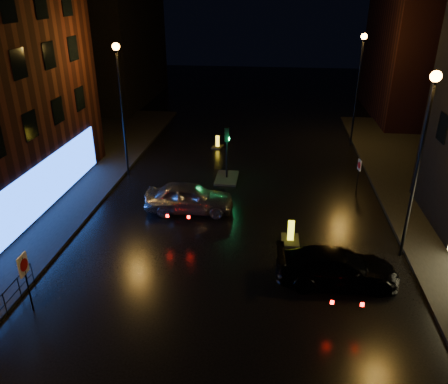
% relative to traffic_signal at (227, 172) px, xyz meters
% --- Properties ---
extents(ground, '(120.00, 120.00, 0.00)m').
position_rel_traffic_signal_xyz_m(ground, '(1.20, -14.00, -0.50)').
color(ground, black).
rests_on(ground, ground).
extents(building_far_left, '(8.00, 16.00, 14.00)m').
position_rel_traffic_signal_xyz_m(building_far_left, '(-14.80, 21.00, 6.50)').
color(building_far_left, black).
rests_on(building_far_left, ground).
extents(building_far_right, '(8.00, 14.00, 12.00)m').
position_rel_traffic_signal_xyz_m(building_far_right, '(16.20, 18.00, 5.50)').
color(building_far_right, black).
rests_on(building_far_right, ground).
extents(street_lamp_lfar, '(0.44, 0.44, 8.37)m').
position_rel_traffic_signal_xyz_m(street_lamp_lfar, '(-6.60, -0.00, 5.06)').
color(street_lamp_lfar, black).
rests_on(street_lamp_lfar, ground).
extents(street_lamp_rnear, '(0.44, 0.44, 8.37)m').
position_rel_traffic_signal_xyz_m(street_lamp_rnear, '(9.00, -8.00, 5.06)').
color(street_lamp_rnear, black).
rests_on(street_lamp_rnear, ground).
extents(street_lamp_rfar, '(0.44, 0.44, 8.37)m').
position_rel_traffic_signal_xyz_m(street_lamp_rfar, '(9.00, 8.00, 5.06)').
color(street_lamp_rfar, black).
rests_on(street_lamp_rfar, ground).
extents(traffic_signal, '(1.40, 2.40, 3.45)m').
position_rel_traffic_signal_xyz_m(traffic_signal, '(0.00, 0.00, 0.00)').
color(traffic_signal, black).
rests_on(traffic_signal, ground).
extents(silver_hatchback, '(4.90, 2.17, 1.64)m').
position_rel_traffic_signal_xyz_m(silver_hatchback, '(-1.55, -4.74, 0.32)').
color(silver_hatchback, '#A3A4AA').
rests_on(silver_hatchback, ground).
extents(dark_sedan, '(5.16, 2.32, 1.47)m').
position_rel_traffic_signal_xyz_m(dark_sedan, '(5.77, -10.45, 0.23)').
color(dark_sedan, black).
rests_on(dark_sedan, ground).
extents(bollard_near, '(0.87, 1.29, 1.11)m').
position_rel_traffic_signal_xyz_m(bollard_near, '(3.94, -7.37, -0.26)').
color(bollard_near, black).
rests_on(bollard_near, ground).
extents(bollard_far, '(0.94, 1.20, 0.94)m').
position_rel_traffic_signal_xyz_m(bollard_far, '(-1.40, 6.13, -0.30)').
color(bollard_far, black).
rests_on(bollard_far, ground).
extents(road_sign_left, '(0.09, 0.60, 2.49)m').
position_rel_traffic_signal_xyz_m(road_sign_left, '(-5.96, -13.63, 1.37)').
color(road_sign_left, black).
rests_on(road_sign_left, ground).
extents(road_sign_right, '(0.14, 0.49, 2.03)m').
position_rel_traffic_signal_xyz_m(road_sign_right, '(8.07, -0.97, 1.02)').
color(road_sign_right, black).
rests_on(road_sign_right, ground).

